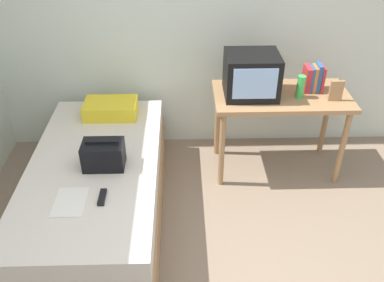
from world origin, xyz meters
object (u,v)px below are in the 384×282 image
object	(u,v)px
handbag	(104,155)
remote_dark	(102,197)
desk	(281,104)
book_row	(313,78)
tv	(251,75)
magazine	(70,202)
pillow	(111,108)
picture_frame	(336,91)
bed	(98,190)
water_bottle	(301,87)

from	to	relation	value
handbag	remote_dark	world-z (taller)	handbag
desk	book_row	world-z (taller)	book_row
tv	book_row	size ratio (longest dim) A/B	1.84
magazine	remote_dark	xyz separation A→B (m)	(0.21, 0.03, 0.01)
book_row	pillow	world-z (taller)	book_row
pillow	picture_frame	bearing A→B (deg)	-6.68
tv	book_row	world-z (taller)	tv
tv	pillow	xyz separation A→B (m)	(-1.21, 0.10, -0.35)
bed	magazine	bearing A→B (deg)	-99.52
handbag	magazine	world-z (taller)	handbag
desk	bed	bearing A→B (deg)	-158.32
bed	tv	xyz separation A→B (m)	(1.26, 0.61, 0.69)
handbag	bed	bearing A→B (deg)	154.38
water_bottle	book_row	size ratio (longest dim) A/B	0.81
picture_frame	handbag	xyz separation A→B (m)	(-1.85, -0.53, -0.23)
remote_dark	pillow	bearing A→B (deg)	94.45
book_row	remote_dark	distance (m)	2.03
picture_frame	magazine	xyz separation A→B (m)	(-2.02, -0.93, -0.32)
picture_frame	magazine	size ratio (longest dim) A/B	0.61
bed	remote_dark	bearing A→B (deg)	-72.18
desk	remote_dark	size ratio (longest dim) A/B	7.44
desk	magazine	xyz separation A→B (m)	(-1.61, -1.05, -0.13)
bed	remote_dark	xyz separation A→B (m)	(0.13, -0.41, 0.28)
handbag	picture_frame	bearing A→B (deg)	16.10
bed	handbag	world-z (taller)	handbag
picture_frame	remote_dark	xyz separation A→B (m)	(-1.81, -0.90, -0.32)
book_row	pillow	xyz separation A→B (m)	(-1.76, 0.03, -0.28)
tv	magazine	bearing A→B (deg)	-141.55
bed	handbag	xyz separation A→B (m)	(0.10, -0.05, 0.37)
handbag	book_row	bearing A→B (deg)	23.12
desk	magazine	distance (m)	1.93
handbag	water_bottle	bearing A→B (deg)	20.87
bed	book_row	xyz separation A→B (m)	(1.80, 0.68, 0.62)
picture_frame	handbag	bearing A→B (deg)	-163.90
bed	desk	distance (m)	1.70
picture_frame	book_row	bearing A→B (deg)	125.71
bed	tv	distance (m)	1.56
water_bottle	handbag	xyz separation A→B (m)	(-1.57, -0.60, -0.23)
tv	bed	bearing A→B (deg)	-154.00
book_row	handbag	xyz separation A→B (m)	(-1.71, -0.73, -0.25)
pillow	magazine	bearing A→B (deg)	-95.93
remote_dark	tv	bearing A→B (deg)	42.33
desk	remote_dark	world-z (taller)	desk
bed	water_bottle	world-z (taller)	water_bottle
bed	pillow	xyz separation A→B (m)	(0.05, 0.71, 0.34)
book_row	remote_dark	bearing A→B (deg)	-146.81
tv	water_bottle	distance (m)	0.42
tv	handbag	xyz separation A→B (m)	(-1.16, -0.66, -0.32)
picture_frame	water_bottle	bearing A→B (deg)	167.03
water_bottle	remote_dark	bearing A→B (deg)	-147.87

